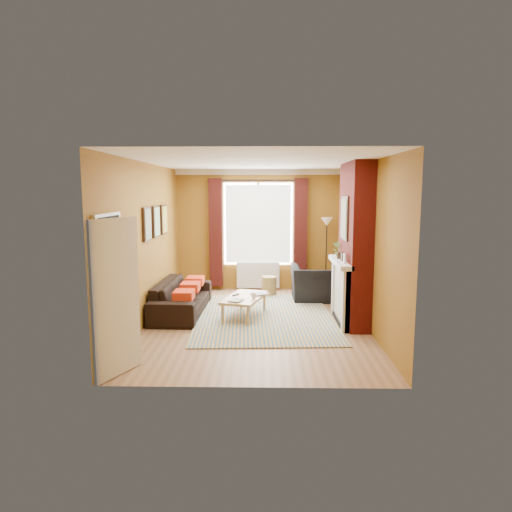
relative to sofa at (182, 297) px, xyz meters
name	(u,v)px	position (x,y,z in m)	size (l,w,h in m)	color
ground	(256,322)	(1.42, -0.55, -0.31)	(5.50, 5.50, 0.00)	brown
room_walls	(291,243)	(2.05, -0.27, 1.07)	(3.82, 5.54, 2.83)	brown
striped_rug	(264,316)	(1.57, -0.24, -0.30)	(2.64, 3.55, 0.02)	#305D86
sofa	(182,297)	(0.00, 0.00, 0.00)	(2.14, 0.84, 0.63)	black
armchair	(318,283)	(2.72, 1.11, 0.06)	(1.13, 0.99, 0.74)	black
coffee_table	(244,299)	(1.21, -0.26, 0.04)	(0.87, 1.29, 0.39)	tan
wicker_stool	(269,286)	(1.68, 1.59, -0.11)	(0.38, 0.38, 0.42)	olive
floor_lamp	(327,234)	(2.97, 1.83, 1.04)	(0.32, 0.32, 1.72)	black
book_a	(231,300)	(0.98, -0.57, 0.09)	(0.21, 0.28, 0.03)	#999999
book_b	(257,293)	(1.43, 0.00, 0.09)	(0.23, 0.31, 0.02)	#999999
mug	(254,296)	(1.38, -0.42, 0.13)	(0.10, 0.10, 0.09)	#999999
tv_remote	(236,295)	(1.04, -0.17, 0.09)	(0.13, 0.17, 0.02)	#242427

